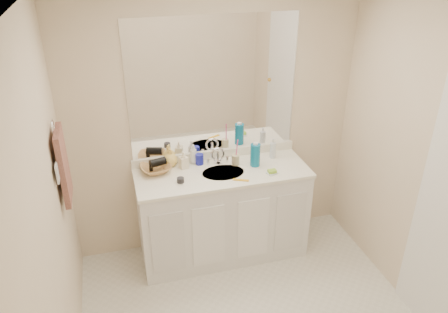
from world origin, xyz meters
TOP-DOWN VIEW (x-y plane):
  - ceiling at (0.00, 0.00)m, footprint 2.60×2.60m
  - wall_back at (0.00, 1.30)m, footprint 2.60×0.02m
  - wall_left at (-1.30, 0.00)m, footprint 0.02×2.60m
  - wall_right at (1.30, 0.00)m, footprint 0.02×2.60m
  - vanity_cabinet at (0.00, 1.02)m, footprint 1.50×0.55m
  - countertop at (0.00, 1.02)m, footprint 1.52×0.57m
  - backsplash at (0.00, 1.29)m, footprint 1.52×0.03m
  - sink_basin at (0.00, 1.00)m, footprint 0.37×0.37m
  - faucet at (0.00, 1.18)m, footprint 0.02×0.02m
  - mirror at (0.00, 1.29)m, footprint 1.48×0.01m
  - blue_mug at (-0.16, 1.21)m, footprint 0.08×0.08m
  - tan_cup at (0.15, 1.12)m, footprint 0.09×0.09m
  - toothbrush at (0.16, 1.12)m, footprint 0.02×0.04m
  - mouthwash_bottle at (0.31, 1.05)m, footprint 0.11×0.11m
  - clear_pump_bottle at (0.52, 1.15)m, footprint 0.06×0.06m
  - soap_dish at (0.40, 0.87)m, footprint 0.11×0.10m
  - green_soap at (0.40, 0.87)m, footprint 0.07×0.05m
  - orange_comb at (0.11, 0.83)m, footprint 0.13×0.08m
  - dark_jar at (-0.39, 0.94)m, footprint 0.08×0.08m
  - soap_bottle_white at (-0.21, 1.25)m, footprint 0.09×0.09m
  - soap_bottle_cream at (-0.31, 1.18)m, footprint 0.09×0.09m
  - soap_bottle_yellow at (-0.42, 1.25)m, footprint 0.17×0.17m
  - wicker_basket at (-0.56, 1.17)m, footprint 0.30×0.30m
  - hair_dryer at (-0.54, 1.17)m, footprint 0.15×0.11m
  - towel_ring at (-1.27, 0.77)m, footprint 0.01×0.11m
  - hand_towel at (-1.25, 0.77)m, footprint 0.04×0.32m
  - switch_plate at (-1.27, 0.57)m, footprint 0.01×0.08m

SIDE VIEW (x-z plane):
  - vanity_cabinet at x=0.00m, z-range 0.00..0.85m
  - countertop at x=0.00m, z-range 0.85..0.88m
  - sink_basin at x=0.00m, z-range 0.86..0.88m
  - orange_comb at x=0.11m, z-range 0.88..0.89m
  - soap_dish at x=0.40m, z-range 0.88..0.89m
  - dark_jar at x=-0.39m, z-range 0.88..0.92m
  - green_soap at x=0.40m, z-range 0.89..0.92m
  - wicker_basket at x=-0.56m, z-range 0.88..0.94m
  - backsplash at x=0.00m, z-range 0.88..0.96m
  - tan_cup at x=0.15m, z-range 0.88..0.97m
  - blue_mug at x=-0.16m, z-range 0.88..0.98m
  - faucet at x=0.00m, z-range 0.88..0.99m
  - clear_pump_bottle at x=0.52m, z-range 0.88..1.03m
  - soap_bottle_cream at x=-0.31m, z-range 0.88..1.04m
  - soap_bottle_yellow at x=-0.42m, z-range 0.88..1.04m
  - soap_bottle_white at x=-0.21m, z-range 0.88..1.06m
  - hair_dryer at x=-0.54m, z-range 0.94..1.00m
  - mouthwash_bottle at x=0.31m, z-range 0.88..1.09m
  - toothbrush at x=0.16m, z-range 0.93..1.13m
  - wall_back at x=0.00m, z-range 0.00..2.40m
  - wall_left at x=-1.30m, z-range 0.00..2.40m
  - wall_right at x=1.30m, z-range 0.00..2.40m
  - hand_towel at x=-1.25m, z-range 0.98..1.52m
  - switch_plate at x=-1.27m, z-range 1.24..1.36m
  - towel_ring at x=-1.27m, z-range 1.49..1.61m
  - mirror at x=0.00m, z-range 0.96..2.16m
  - ceiling at x=0.00m, z-range 2.39..2.41m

